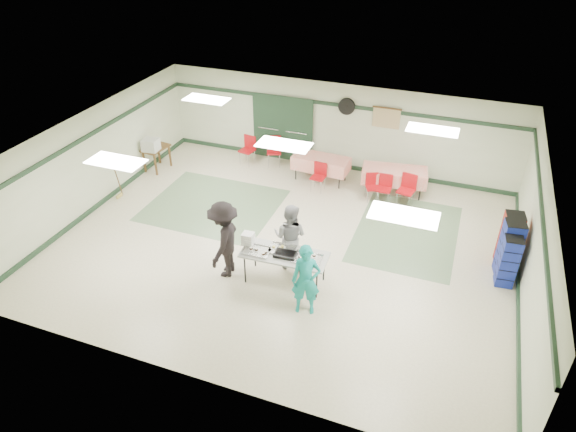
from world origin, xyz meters
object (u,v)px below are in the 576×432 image
(crate_stack_red, at_px, (509,240))
(broom, at_px, (117,177))
(crate_stack_blue_b, at_px, (509,249))
(office_printer, at_px, (151,145))
(serving_table, at_px, (284,256))
(chair_d, at_px, (319,174))
(crate_stack_blue_a, at_px, (508,262))
(dining_table_a, at_px, (394,175))
(chair_loose_b, at_px, (248,147))
(printer_table, at_px, (156,151))
(dining_table_b, at_px, (321,163))
(volunteer_dark, at_px, (224,240))
(chair_c, at_px, (408,187))
(volunteer_grey, at_px, (290,237))
(chair_loose_a, at_px, (274,148))
(chair_b, at_px, (372,184))
(volunteer_teal, at_px, (306,280))
(chair_a, at_px, (385,185))

(crate_stack_red, xyz_separation_m, broom, (-10.38, -0.54, -0.03))
(crate_stack_blue_b, distance_m, office_printer, 10.41)
(crate_stack_red, height_order, broom, crate_stack_red)
(serving_table, height_order, chair_d, chair_d)
(crate_stack_blue_a, bearing_deg, dining_table_a, 133.79)
(chair_loose_b, bearing_deg, printer_table, -140.91)
(serving_table, xyz_separation_m, broom, (-5.76, 1.88, -0.07))
(chair_d, bearing_deg, dining_table_b, 106.43)
(volunteer_dark, bearing_deg, chair_c, 136.51)
(dining_table_b, bearing_deg, volunteer_grey, -78.46)
(chair_loose_b, relative_size, crate_stack_blue_b, 0.66)
(crate_stack_blue_a, bearing_deg, chair_loose_a, 152.07)
(volunteer_grey, bearing_deg, serving_table, 99.02)
(dining_table_b, bearing_deg, office_printer, -161.51)
(crate_stack_red, bearing_deg, volunteer_grey, -158.65)
(dining_table_a, xyz_separation_m, chair_loose_b, (-4.70, 0.29, -0.00))
(crate_stack_blue_a, distance_m, crate_stack_red, 0.80)
(volunteer_grey, bearing_deg, broom, -12.24)
(volunteer_grey, height_order, chair_b, volunteer_grey)
(crate_stack_blue_a, xyz_separation_m, printer_table, (-10.30, 2.13, 0.02))
(volunteer_teal, relative_size, volunteer_grey, 0.99)
(serving_table, relative_size, chair_b, 2.44)
(volunteer_grey, relative_size, broom, 1.32)
(volunteer_dark, distance_m, broom, 4.87)
(dining_table_b, xyz_separation_m, chair_loose_b, (-2.50, 0.29, -0.00))
(dining_table_a, relative_size, chair_a, 2.35)
(volunteer_teal, height_order, chair_loose_b, volunteer_teal)
(chair_a, bearing_deg, chair_loose_b, 168.69)
(chair_c, bearing_deg, chair_b, -168.47)
(chair_a, distance_m, broom, 7.53)
(volunteer_dark, distance_m, printer_table, 5.85)
(chair_b, height_order, printer_table, chair_b)
(chair_loose_a, bearing_deg, serving_table, -87.71)
(crate_stack_blue_a, relative_size, crate_stack_blue_b, 0.89)
(volunteer_dark, xyz_separation_m, chair_d, (0.82, 4.46, -0.42))
(volunteer_teal, relative_size, chair_loose_b, 1.76)
(serving_table, relative_size, chair_loose_b, 2.10)
(crate_stack_blue_b, xyz_separation_m, printer_table, (-10.30, 1.73, -0.06))
(chair_c, xyz_separation_m, chair_loose_b, (-5.17, 0.85, -0.01))
(serving_table, height_order, printer_table, serving_table)
(chair_loose_a, bearing_deg, broom, -156.12)
(serving_table, xyz_separation_m, crate_stack_red, (4.62, 2.42, -0.04))
(volunteer_dark, height_order, crate_stack_blue_b, volunteer_dark)
(crate_stack_blue_a, bearing_deg, volunteer_teal, -148.62)
(dining_table_a, distance_m, crate_stack_red, 3.93)
(crate_stack_red, bearing_deg, chair_c, 144.56)
(dining_table_b, distance_m, chair_loose_a, 1.77)
(broom, bearing_deg, crate_stack_red, 12.70)
(chair_loose_b, bearing_deg, chair_b, -1.48)
(volunteer_teal, xyz_separation_m, dining_table_b, (-1.41, 5.59, -0.24))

